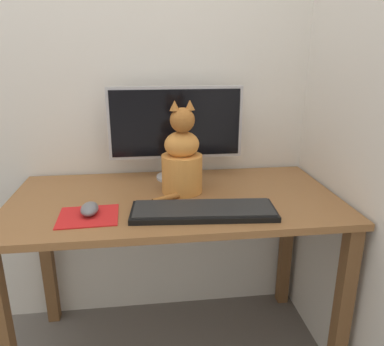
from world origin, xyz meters
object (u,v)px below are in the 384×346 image
monitor (176,128)px  computer_mouse_left (90,209)px  keyboard (203,211)px  cat (182,159)px

monitor → computer_mouse_left: bearing=-132.5°
keyboard → computer_mouse_left: (-0.37, 0.04, 0.01)m
monitor → keyboard: bearing=-81.5°
monitor → keyboard: monitor is taller
keyboard → computer_mouse_left: size_ratio=5.14×
cat → computer_mouse_left: bearing=-159.9°
keyboard → computer_mouse_left: bearing=179.0°
computer_mouse_left → cat: bearing=28.8°
monitor → cat: (0.01, -0.17, -0.08)m
computer_mouse_left → cat: 0.38m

